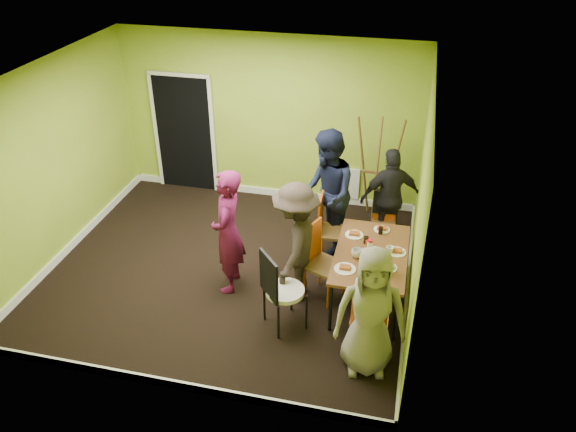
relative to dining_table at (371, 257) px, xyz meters
name	(u,v)px	position (x,y,z in m)	size (l,w,h in m)	color
ground	(230,268)	(-1.98, 0.24, -0.70)	(5.00, 5.00, 0.00)	black
room_walls	(226,207)	(-2.01, 0.28, 0.29)	(5.04, 4.54, 2.82)	#88A52A
dining_table	(371,257)	(0.00, 0.00, 0.00)	(0.90, 1.50, 0.75)	black
chair_left_far	(328,225)	(-0.68, 0.80, -0.12)	(0.45, 0.44, 1.03)	#D25413
chair_left_near	(319,257)	(-0.66, -0.01, -0.10)	(0.57, 0.57, 1.05)	#D25413
chair_back_end	(385,208)	(0.07, 1.38, -0.07)	(0.38, 0.45, 0.89)	#D25413
chair_front_end	(370,313)	(0.09, -0.95, -0.11)	(0.43, 0.43, 1.04)	#D25413
chair_bentwood	(279,287)	(-1.01, -0.76, -0.09)	(0.60, 0.60, 1.10)	black
easel	(378,171)	(-0.13, 2.05, 0.20)	(0.72, 0.68, 1.81)	brown
plate_near_left	(354,235)	(-0.26, 0.36, 0.06)	(0.24, 0.24, 0.01)	white
plate_near_right	(345,269)	(-0.28, -0.42, 0.06)	(0.27, 0.27, 0.01)	white
plate_far_back	(382,229)	(0.08, 0.57, 0.06)	(0.22, 0.22, 0.01)	white
plate_far_front	(370,280)	(0.04, -0.57, 0.06)	(0.24, 0.24, 0.01)	white
plate_wall_back	(397,252)	(0.31, 0.09, 0.06)	(0.24, 0.24, 0.01)	white
plate_wall_front	(389,268)	(0.23, -0.27, 0.06)	(0.21, 0.21, 0.01)	white
thermos	(370,249)	(-0.02, -0.06, 0.16)	(0.07, 0.07, 0.20)	white
blue_bottle	(388,267)	(0.22, -0.39, 0.16)	(0.08, 0.08, 0.21)	blue
orange_bottle	(367,242)	(-0.08, 0.18, 0.09)	(0.04, 0.04, 0.07)	#D25413
glass_mid	(366,240)	(-0.09, 0.21, 0.10)	(0.07, 0.07, 0.09)	black
glass_back	(381,230)	(0.07, 0.48, 0.10)	(0.06, 0.06, 0.10)	black
glass_front	(377,274)	(0.11, -0.49, 0.11)	(0.06, 0.06, 0.10)	black
cup_a	(357,253)	(-0.17, -0.12, 0.11)	(0.14, 0.14, 0.11)	white
cup_b	(390,250)	(0.22, 0.06, 0.10)	(0.10, 0.10, 0.09)	white
person_standing	(228,232)	(-1.85, -0.12, 0.17)	(0.63, 0.42, 1.74)	#570E37
person_left_far	(327,194)	(-0.76, 1.04, 0.25)	(0.92, 0.72, 1.89)	black
person_left_near	(296,243)	(-0.95, -0.10, 0.13)	(1.07, 0.61, 1.65)	#2E241E
person_back_end	(390,197)	(0.12, 1.46, 0.07)	(0.90, 0.38, 1.54)	black
person_front_end	(370,312)	(0.11, -1.18, 0.10)	(0.78, 0.51, 1.60)	gray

